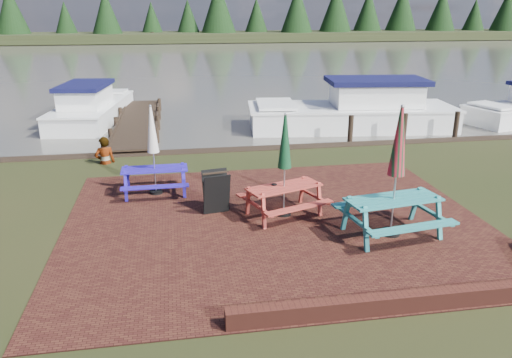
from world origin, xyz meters
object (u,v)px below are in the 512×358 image
object	(u,v)px
jetty	(138,122)
person	(103,137)
picnic_table_red	(284,182)
boat_jetty	(91,109)
picnic_table_blue	(154,164)
boat_near	(355,113)
picnic_table_teal	(394,192)
chalkboard	(216,192)

from	to	relation	value
jetty	person	size ratio (longest dim) A/B	5.60
picnic_table_red	boat_jetty	world-z (taller)	picnic_table_red
boat_jetty	picnic_table_blue	bearing A→B (deg)	-66.04
boat_jetty	boat_near	world-z (taller)	boat_near
picnic_table_teal	picnic_table_red	distance (m)	2.38
chalkboard	person	world-z (taller)	person
picnic_table_blue	jetty	distance (m)	8.12
picnic_table_blue	person	bearing A→B (deg)	117.91
picnic_table_red	person	bearing A→B (deg)	113.32
picnic_table_teal	jetty	distance (m)	12.66
boat_near	person	distance (m)	10.06
jetty	person	bearing A→B (deg)	-97.33
person	picnic_table_red	bearing A→B (deg)	118.42
chalkboard	boat_jetty	xyz separation A→B (m)	(-4.28, 11.31, -0.13)
boat_jetty	boat_near	bearing A→B (deg)	-8.55
person	jetty	bearing A→B (deg)	-111.84
chalkboard	jetty	distance (m)	9.77
picnic_table_teal	picnic_table_red	bearing A→B (deg)	136.20
picnic_table_teal	picnic_table_blue	distance (m)	5.79
picnic_table_red	boat_jetty	size ratio (longest dim) A/B	0.34
jetty	person	world-z (taller)	person
picnic_table_teal	boat_near	world-z (taller)	picnic_table_teal
picnic_table_teal	boat_near	bearing A→B (deg)	65.10
jetty	boat_near	xyz separation A→B (m)	(8.60, -1.26, 0.34)
picnic_table_blue	person	world-z (taller)	picnic_table_blue
boat_near	person	world-z (taller)	boat_near
boat_near	picnic_table_blue	bearing A→B (deg)	137.83
picnic_table_teal	boat_near	distance (m)	10.45
chalkboard	jetty	bearing A→B (deg)	92.88
picnic_table_red	chalkboard	distance (m)	1.56
jetty	boat_near	bearing A→B (deg)	-8.32
picnic_table_red	picnic_table_teal	bearing A→B (deg)	-54.69
boat_near	picnic_table_red	bearing A→B (deg)	157.19
picnic_table_blue	boat_near	distance (m)	10.28
chalkboard	boat_near	world-z (taller)	boat_near
picnic_table_red	boat_near	bearing A→B (deg)	41.14
boat_jetty	boat_near	size ratio (longest dim) A/B	0.80
picnic_table_red	boat_near	xyz separation A→B (m)	(4.85, 8.66, -0.35)
person	picnic_table_blue	bearing A→B (deg)	103.95
boat_near	chalkboard	bearing A→B (deg)	148.95
chalkboard	jetty	xyz separation A→B (m)	(-2.28, 9.49, -0.38)
picnic_table_blue	jetty	size ratio (longest dim) A/B	0.24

